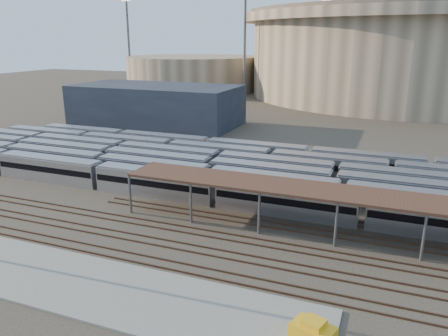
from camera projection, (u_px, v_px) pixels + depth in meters
ground at (182, 226)px, 52.26m from camera, size 420.00×420.00×0.00m
apron at (62, 279)px, 40.61m from camera, size 50.00×9.00×0.20m
subway_trains at (241, 170)px, 67.89m from camera, size 125.16×23.90×3.60m
inspection_shed at (382, 200)px, 46.67m from camera, size 60.30×6.00×5.30m
empty_tracks at (162, 243)px, 47.77m from camera, size 170.00×9.62×0.18m
stadium at (409, 52)px, 163.54m from camera, size 124.00×124.00×32.50m
secondary_arena at (193, 73)px, 187.16m from camera, size 56.00×56.00×14.00m
service_building at (156, 105)px, 112.12m from camera, size 42.00×20.00×10.00m
floodlight_0 at (245, 40)px, 154.89m from camera, size 4.00×1.00×38.40m
floodlight_1 at (128, 40)px, 183.10m from camera, size 4.00×1.00×38.40m
floodlight_3 at (324, 40)px, 192.45m from camera, size 4.00×1.00×38.40m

